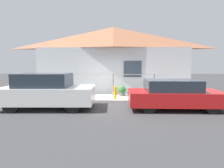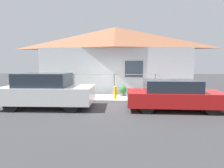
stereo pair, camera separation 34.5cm
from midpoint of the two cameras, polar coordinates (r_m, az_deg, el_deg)
The scene contains 9 objects.
ground_plane at distance 8.80m, azimuth 1.18°, elevation -6.05°, with size 60.00×60.00×0.00m, color #38383A.
sidewalk at distance 9.67m, azimuth 1.40°, elevation -4.61°, with size 24.00×1.80×0.11m.
house at distance 11.96m, azimuth 1.89°, elevation 13.82°, with size 10.02×2.23×4.39m.
fence at distance 10.30m, azimuth 1.57°, elevation 0.23°, with size 4.90×0.10×1.26m.
car_left at distance 8.06m, azimuth -19.27°, elevation -2.08°, with size 3.92×1.83×1.52m.
car_right at distance 7.79m, azimuth 20.53°, elevation -3.33°, with size 3.90×1.73×1.25m.
fire_hydrant at distance 9.03m, azimuth 2.16°, elevation -2.69°, with size 0.34×0.15×0.69m.
potted_plant_near_hydrant at distance 10.04m, azimuth 4.53°, elevation -2.16°, with size 0.44×0.44×0.57m.
potted_plant_by_fence at distance 10.22m, azimuth -13.86°, elevation -1.85°, with size 0.59×0.59×0.67m.
Camera 2 is at (0.52, -8.58, 1.86)m, focal length 28.00 mm.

